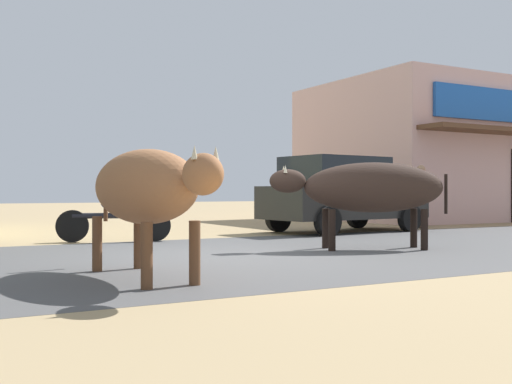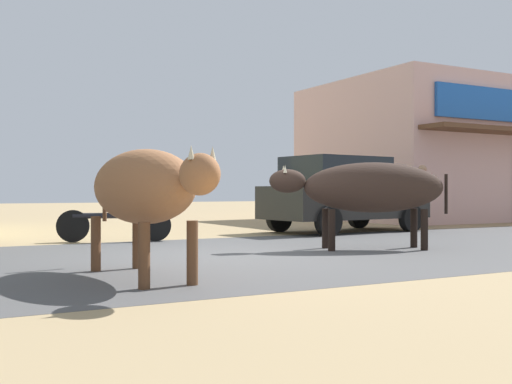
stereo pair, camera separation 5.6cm
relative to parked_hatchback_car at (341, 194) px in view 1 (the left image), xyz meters
The scene contains 8 objects.
ground 5.61m from the parked_hatchback_car, 143.05° to the right, with size 80.00×80.00×0.00m, color tan.
asphalt_road 5.61m from the parked_hatchback_car, 143.05° to the right, with size 72.00×6.00×0.00m, color #4F4E4E.
storefront_right_club 7.61m from the parked_hatchback_car, 30.09° to the left, with size 7.10×6.64×4.23m.
parked_hatchback_car is the anchor object (origin of this frame).
parked_motorcycle 5.13m from the parked_hatchback_car, behind, with size 1.89×0.79×1.03m.
cow_near_brown 7.86m from the parked_hatchback_car, 141.67° to the right, with size 0.80×2.89×1.33m.
cow_far_dark 4.08m from the parked_hatchback_car, 120.66° to the right, with size 2.68×1.52×1.34m.
pedestrian_by_shop 2.52m from the parked_hatchback_car, ahead, with size 0.31×0.61×1.53m.
Camera 1 is at (-3.82, -7.66, 0.90)m, focal length 43.49 mm.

